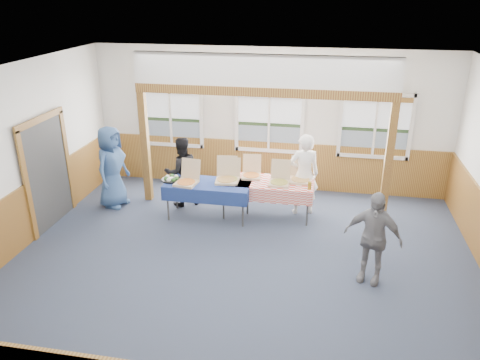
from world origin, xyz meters
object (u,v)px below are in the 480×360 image
at_px(woman_black, 182,172).
at_px(man_blue, 112,167).
at_px(table_left, 208,186).
at_px(table_right, 267,184).
at_px(person_grey, 373,238).
at_px(woman_white, 304,175).

height_order(woman_black, man_blue, man_blue).
relative_size(table_left, woman_black, 1.16).
relative_size(table_right, person_grey, 1.32).
distance_m(woman_white, person_grey, 2.55).
distance_m(woman_black, person_grey, 4.35).
xyz_separation_m(table_left, table_right, (1.16, 0.30, 0.00)).
bearing_deg(person_grey, table_right, 151.68).
bearing_deg(table_left, man_blue, 178.78).
bearing_deg(man_blue, woman_white, -73.71).
bearing_deg(woman_black, woman_white, 149.52).
bearing_deg(man_blue, table_right, -77.16).
relative_size(table_right, man_blue, 1.15).
xyz_separation_m(table_left, woman_white, (1.87, 0.56, 0.15)).
distance_m(woman_white, man_blue, 4.00).
height_order(man_blue, person_grey, man_blue).
bearing_deg(table_left, woman_black, 148.01).
relative_size(table_left, man_blue, 1.00).
distance_m(table_right, woman_black, 1.87).
xyz_separation_m(woman_white, man_blue, (-3.98, -0.37, 0.03)).
bearing_deg(man_blue, table_left, -84.27).
relative_size(woman_white, man_blue, 0.97).
relative_size(woman_white, person_grey, 1.11).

